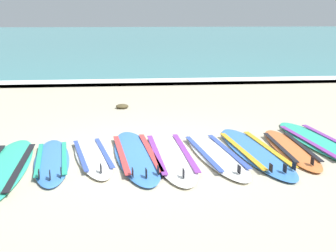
{
  "coord_description": "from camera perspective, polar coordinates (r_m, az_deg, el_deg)",
  "views": [
    {
      "loc": [
        -0.28,
        -5.7,
        2.07
      ],
      "look_at": [
        0.3,
        0.65,
        0.25
      ],
      "focal_mm": 41.4,
      "sensor_mm": 36.0,
      "label": 1
    }
  ],
  "objects": [
    {
      "name": "surfboard_2",
      "position": [
        5.97,
        -11.05,
        -4.29
      ],
      "size": [
        0.95,
        2.02,
        0.18
      ],
      "color": "white",
      "rests_on": "ground"
    },
    {
      "name": "surfboard_4",
      "position": [
        5.91,
        0.4,
        -4.18
      ],
      "size": [
        0.8,
        2.5,
        0.18
      ],
      "color": "white",
      "rests_on": "ground"
    },
    {
      "name": "surfboard_0",
      "position": [
        5.84,
        -23.05,
        -5.78
      ],
      "size": [
        0.8,
        2.6,
        0.18
      ],
      "color": "#2DB793",
      "rests_on": "ground"
    },
    {
      "name": "sea",
      "position": [
        41.77,
        -4.92,
        13.13
      ],
      "size": [
        80.0,
        60.0,
        0.1
      ],
      "primitive_type": "cube",
      "color": "teal",
      "rests_on": "ground"
    },
    {
      "name": "surfboard_5",
      "position": [
        5.99,
        6.95,
        -4.03
      ],
      "size": [
        0.9,
        2.32,
        0.18
      ],
      "color": "white",
      "rests_on": "ground"
    },
    {
      "name": "surfboard_8",
      "position": [
        6.95,
        21.37,
        -2.2
      ],
      "size": [
        0.89,
        2.55,
        0.18
      ],
      "color": "#2DB793",
      "rests_on": "ground"
    },
    {
      "name": "wave_foam_strip",
      "position": [
        12.25,
        -3.84,
        6.45
      ],
      "size": [
        80.0,
        0.72,
        0.11
      ],
      "primitive_type": "cube",
      "color": "white",
      "rests_on": "ground"
    },
    {
      "name": "seaweed_clump_near_shoreline",
      "position": [
        9.02,
        -6.76,
        2.9
      ],
      "size": [
        0.29,
        0.24,
        0.1
      ],
      "primitive_type": "ellipsoid",
      "color": "#4C4228",
      "rests_on": "ground"
    },
    {
      "name": "surfboard_1",
      "position": [
        5.92,
        -16.72,
        -4.87
      ],
      "size": [
        0.82,
        2.03,
        0.18
      ],
      "color": "#3875CC",
      "rests_on": "ground"
    },
    {
      "name": "surfboard_7",
      "position": [
        6.47,
        17.58,
        -3.15
      ],
      "size": [
        0.54,
        2.03,
        0.18
      ],
      "color": "orange",
      "rests_on": "ground"
    },
    {
      "name": "ground_plane",
      "position": [
        6.07,
        -2.26,
        -4.02
      ],
      "size": [
        80.0,
        80.0,
        0.0
      ],
      "primitive_type": "plane",
      "color": "#B7AD93"
    },
    {
      "name": "surfboard_6",
      "position": [
        6.2,
        12.6,
        -3.6
      ],
      "size": [
        0.89,
        2.51,
        0.18
      ],
      "color": "#3875CC",
      "rests_on": "ground"
    },
    {
      "name": "surfboard_3",
      "position": [
        5.92,
        -4.76,
        -4.2
      ],
      "size": [
        0.93,
        2.51,
        0.18
      ],
      "color": "#3875CC",
      "rests_on": "ground"
    }
  ]
}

